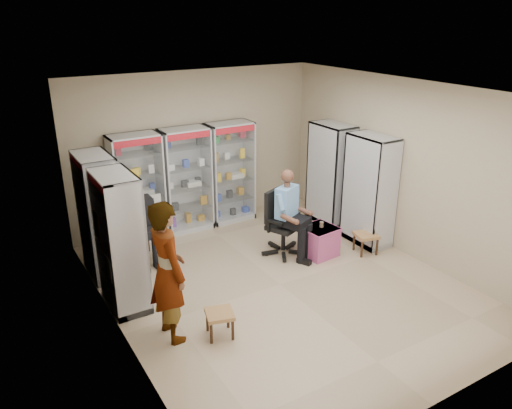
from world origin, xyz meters
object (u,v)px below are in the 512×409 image
cabinet_back_left (138,189)px  cabinet_right_near (369,190)px  cabinet_back_mid (186,180)px  office_chair (284,223)px  wooden_chair (140,233)px  seated_shopkeeper (285,216)px  cabinet_left_far (100,216)px  woven_stool_b (220,324)px  standing_man (168,272)px  cabinet_right_far (330,174)px  cabinet_left_near (120,242)px  woven_stool_a (365,243)px  pink_trunk (319,241)px  cabinet_back_right (230,172)px

cabinet_back_left → cabinet_right_near: same height
cabinet_back_mid → office_chair: cabinet_back_mid is taller
cabinet_right_near → wooden_chair: 4.10m
office_chair → seated_shopkeeper: size_ratio=0.79×
cabinet_left_far → woven_stool_b: bearing=18.4°
seated_shopkeeper → standing_man: (-2.60, -1.18, 0.22)m
cabinet_right_far → cabinet_left_near: (-4.46, -0.90, 0.00)m
wooden_chair → standing_man: bearing=-99.7°
cabinet_right_near → woven_stool_a: 0.95m
cabinet_left_near → standing_man: size_ratio=1.05×
pink_trunk → cabinet_back_right: bearing=103.7°
cabinet_back_mid → office_chair: bearing=-61.6°
cabinet_back_right → woven_stool_a: 3.00m
cabinet_left_far → office_chair: 3.05m
standing_man → cabinet_right_far: bearing=-67.9°
pink_trunk → woven_stool_b: pink_trunk is taller
cabinet_back_mid → cabinet_back_right: 0.95m
cabinet_back_mid → cabinet_left_near: size_ratio=1.00×
cabinet_back_left → cabinet_left_near: size_ratio=1.00×
woven_stool_a → standing_man: bearing=-172.7°
cabinet_back_right → cabinet_left_far: size_ratio=1.00×
office_chair → seated_shopkeeper: (0.00, -0.05, 0.16)m
cabinet_back_mid → woven_stool_a: 3.52m
cabinet_left_near → woven_stool_a: size_ratio=5.46×
cabinet_right_far → standing_man: 4.61m
wooden_chair → seated_shopkeeper: (2.20, -1.17, 0.26)m
cabinet_right_near → seated_shopkeeper: cabinet_right_near is taller
cabinet_left_near → wooden_chair: 1.56m
wooden_chair → pink_trunk: 3.09m
cabinet_right_near → cabinet_left_far: size_ratio=1.00×
cabinet_back_right → pink_trunk: 2.41m
wooden_chair → woven_stool_a: bearing=-28.2°
cabinet_back_left → standing_man: bearing=-101.9°
woven_stool_a → pink_trunk: bearing=154.7°
cabinet_right_far → cabinet_right_near: size_ratio=1.00×
cabinet_left_near → wooden_chair: (0.68, 1.30, -0.53)m
cabinet_back_mid → standing_man: bearing=-117.5°
woven_stool_a → woven_stool_b: (-3.31, -0.82, -0.01)m
cabinet_right_far → seated_shopkeeper: (-1.58, -0.77, -0.27)m
cabinet_back_right → cabinet_right_near: size_ratio=1.00×
cabinet_right_far → woven_stool_b: size_ratio=5.67×
cabinet_left_near → seated_shopkeeper: (2.88, 0.13, -0.27)m
cabinet_left_near → standing_man: (0.28, -1.05, -0.05)m
cabinet_back_mid → cabinet_back_right: same height
cabinet_right_near → cabinet_left_far: 4.65m
cabinet_right_near → pink_trunk: 1.32m
cabinet_back_mid → pink_trunk: size_ratio=3.69×
wooden_chair → cabinet_back_mid: bearing=31.3°
pink_trunk → woven_stool_a: size_ratio=1.48×
office_chair → seated_shopkeeper: seated_shopkeeper is taller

